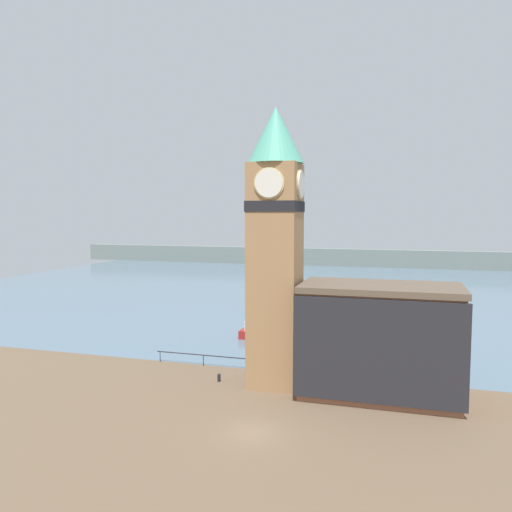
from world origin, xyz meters
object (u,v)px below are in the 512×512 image
(mooring_bollard_near, at_px, (250,372))
(mooring_bollard_far, at_px, (219,377))
(clock_tower, at_px, (275,240))
(pier_building, at_px, (380,340))
(boat_near, at_px, (264,333))

(mooring_bollard_near, xyz_separation_m, mooring_bollard_far, (-2.19, -2.24, 0.02))
(clock_tower, relative_size, pier_building, 1.85)
(clock_tower, relative_size, mooring_bollard_far, 33.25)
(boat_near, distance_m, mooring_bollard_near, 13.66)
(boat_near, height_order, mooring_bollard_near, boat_near)
(boat_near, bearing_deg, mooring_bollard_near, -78.86)
(clock_tower, xyz_separation_m, boat_near, (-5.08, 15.00, -11.92))
(pier_building, bearing_deg, mooring_bollard_far, -178.08)
(clock_tower, height_order, pier_building, clock_tower)
(mooring_bollard_near, distance_m, mooring_bollard_far, 3.13)
(pier_building, bearing_deg, clock_tower, 178.41)
(clock_tower, xyz_separation_m, mooring_bollard_near, (-2.79, 1.53, -12.33))
(mooring_bollard_far, bearing_deg, clock_tower, 8.15)
(clock_tower, distance_m, boat_near, 19.82)
(clock_tower, height_order, mooring_bollard_far, clock_tower)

